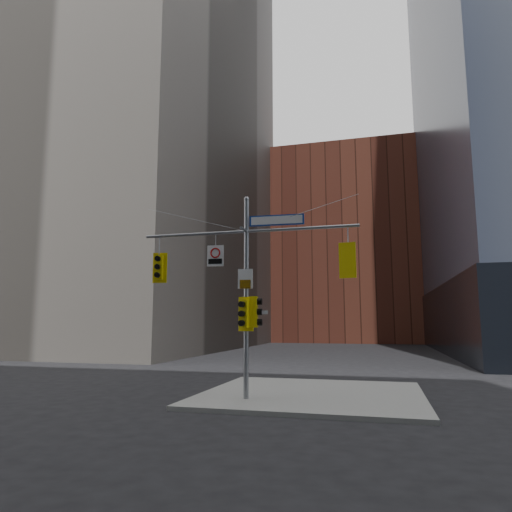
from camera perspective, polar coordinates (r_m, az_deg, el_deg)
The scene contains 14 objects.
ground at distance 14.54m, azimuth -3.62°, elevation -19.14°, with size 160.00×160.00×0.00m, color black.
sidewalk_corner at distance 17.92m, azimuth 7.06°, elevation -16.79°, with size 8.00×8.00×0.15m, color gray.
tower_nw at distance 67.25m, azimuth -18.81°, elevation 25.81°, with size 36.00×36.00×80.00m, color slate.
brick_midrise at distance 72.56m, azimuth 11.38°, elevation 0.78°, with size 26.00×20.00×28.00m, color brown.
signal_assembly at distance 16.27m, azimuth -1.22°, elevation -2.38°, with size 8.00×0.80×7.30m.
traffic_light_west_arm at distance 17.61m, azimuth -12.06°, elevation -1.40°, with size 0.55×0.49×1.15m.
traffic_light_east_arm at distance 15.69m, azimuth 11.51°, elevation -0.59°, with size 0.57×0.51×1.20m.
traffic_light_pole_side at distance 16.11m, azimuth -0.11°, elevation -7.00°, with size 0.44×0.38×1.08m.
traffic_light_pole_front at distance 15.93m, azimuth -1.51°, elevation -7.24°, with size 0.57×0.50×1.20m.
street_sign_blade at distance 16.31m, azimuth 2.59°, elevation 4.50°, with size 1.97×0.15×0.38m.
regulatory_sign_arm at distance 16.71m, azimuth -5.10°, elevation 0.11°, with size 0.62×0.08×0.77m.
regulatory_sign_pole at distance 16.14m, azimuth -1.34°, elevation -2.93°, with size 0.53×0.09×0.70m.
street_blade_ew at distance 16.07m, azimuth 0.32°, elevation -7.07°, with size 0.67×0.04×0.13m.
street_blade_ns at distance 16.62m, azimuth -0.79°, elevation -7.83°, with size 0.04×0.73×0.15m.
Camera 1 is at (4.57, -13.53, 2.73)m, focal length 32.00 mm.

